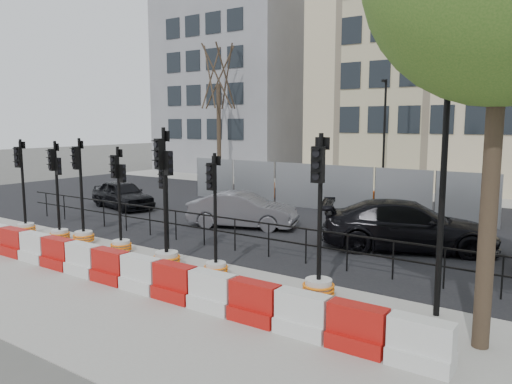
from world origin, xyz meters
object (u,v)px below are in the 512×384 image
Objects in this scene: traffic_signal_a at (25,215)px; car_c at (408,226)px; traffic_signal_d at (120,228)px; car_a at (123,195)px; traffic_signal_h at (319,266)px; lamp_post_near at (444,154)px.

traffic_signal_a reaches higher than car_c.
traffic_signal_d is 0.79× the size of car_a.
traffic_signal_h is 0.65× the size of car_c.
lamp_post_near is 1.67× the size of traffic_signal_h.
traffic_signal_h is at bearing -8.76° from traffic_signal_a.
car_c is at bearing -76.95° from car_a.
car_a is at bearing 67.02° from car_c.
lamp_post_near reaches higher than traffic_signal_a.
traffic_signal_d is at bearing -117.74° from car_a.
traffic_signal_a reaches higher than car_a.
traffic_signal_h is at bearing -99.74° from car_a.
car_c is at bearing 114.12° from lamp_post_near.
traffic_signal_a is at bearing -152.39° from car_a.
traffic_signal_a is 5.59m from car_a.
lamp_post_near is at bearing -94.92° from car_a.
car_c is (0.23, 5.26, 0.00)m from traffic_signal_h.
car_a is (-12.53, 5.24, -0.11)m from traffic_signal_h.
traffic_signal_a is 0.83× the size of car_a.
car_c is (6.78, 5.16, -0.00)m from traffic_signal_d.
traffic_signal_a is 4.57m from traffic_signal_d.
traffic_signal_a is at bearing 92.50° from car_c.
traffic_signal_d is 6.55m from traffic_signal_h.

